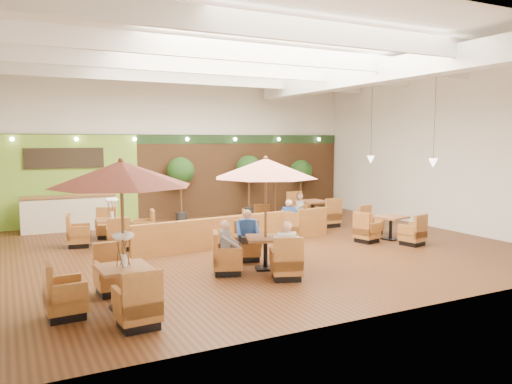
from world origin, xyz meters
TOP-DOWN VIEW (x-y plane):
  - room at (0.25, 1.22)m, footprint 14.04×14.00m
  - service_counter at (-4.40, 5.10)m, footprint 3.00×0.75m
  - booth_divider at (-0.36, 0.25)m, footprint 6.38×0.83m
  - table_0 at (-4.52, -3.68)m, footprint 2.60×2.68m
  - table_1 at (-0.96, -2.35)m, footprint 2.61×2.76m
  - table_2 at (1.42, 1.36)m, footprint 2.40×2.40m
  - table_3 at (-3.55, 2.18)m, footprint 2.58×2.58m
  - table_4 at (3.88, -0.99)m, footprint 1.77×2.55m
  - table_5 at (3.78, 2.76)m, footprint 0.93×2.72m
  - topiary_0 at (-0.41, 5.30)m, footprint 1.03×1.03m
  - topiary_1 at (2.42, 5.30)m, footprint 1.04×1.04m
  - topiary_2 at (4.85, 5.30)m, footprint 0.94×0.94m
  - diner_0 at (-0.90, -3.33)m, footprint 0.48×0.46m
  - diner_1 at (-0.90, -1.38)m, footprint 0.45×0.41m
  - diner_2 at (-1.87, -2.35)m, footprint 0.40×0.43m
  - diner_3 at (1.42, 0.51)m, footprint 0.41×0.37m
  - diner_4 at (2.26, 1.36)m, footprint 0.46×0.48m

SIDE VIEW (x-z plane):
  - table_4 at x=3.88m, z-range -0.12..0.80m
  - table_5 at x=3.78m, z-range -0.12..0.90m
  - table_3 at x=-3.55m, z-range -0.34..1.18m
  - booth_divider at x=-0.36m, z-range 0.00..0.89m
  - service_counter at x=-4.40m, z-range -0.01..1.17m
  - diner_3 at x=1.42m, z-range 0.36..1.12m
  - diner_2 at x=-1.87m, z-range 0.36..1.14m
  - diner_1 at x=-0.90m, z-range 0.36..1.18m
  - diner_0 at x=-0.90m, z-range 0.35..1.19m
  - diner_4 at x=2.26m, z-range 0.35..1.20m
  - table_2 at x=1.42m, z-range 0.44..2.77m
  - topiary_2 at x=4.85m, z-range 0.54..2.72m
  - topiary_0 at x=-0.41m, z-range 0.59..2.97m
  - topiary_1 at x=2.42m, z-range 0.59..3.00m
  - table_1 at x=-0.96m, z-range 0.58..3.24m
  - table_0 at x=-4.52m, z-range 0.58..3.30m
  - room at x=0.25m, z-range 0.87..6.39m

